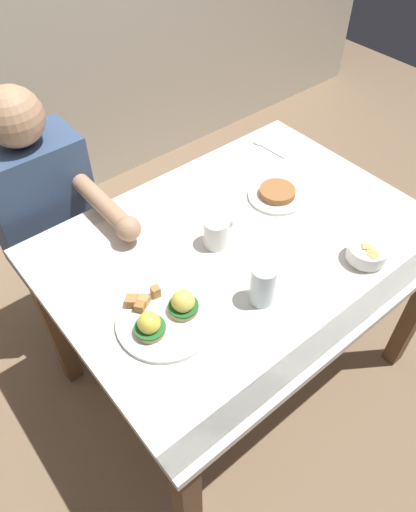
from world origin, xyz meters
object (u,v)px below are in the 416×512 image
object	(u,v)px
dining_table	(242,266)
fruit_bowl	(367,253)
side_plate	(277,194)
fork	(267,148)
coffee_mug	(217,232)
eggs_benedict_plate	(165,316)
diner_person	(50,218)
water_glass_near	(263,286)

from	to	relation	value
dining_table	fruit_bowl	distance (m)	0.40
side_plate	fork	bearing A→B (deg)	52.11
fruit_bowl	coffee_mug	xyz separation A→B (m)	(-0.30, 0.34, 0.02)
fork	side_plate	size ratio (longest dim) A/B	0.78
eggs_benedict_plate	side_plate	bearing A→B (deg)	16.69
eggs_benedict_plate	coffee_mug	xyz separation A→B (m)	(0.30, 0.14, 0.03)
fruit_bowl	side_plate	size ratio (longest dim) A/B	0.60
dining_table	fruit_bowl	size ratio (longest dim) A/B	10.00
coffee_mug	diner_person	world-z (taller)	diner_person
eggs_benedict_plate	fruit_bowl	xyz separation A→B (m)	(0.61, -0.20, 0.01)
eggs_benedict_plate	diner_person	xyz separation A→B (m)	(-0.02, 0.69, -0.11)
water_glass_near	side_plate	size ratio (longest dim) A/B	0.64
coffee_mug	side_plate	bearing A→B (deg)	7.42
coffee_mug	fork	size ratio (longest dim) A/B	0.71
dining_table	coffee_mug	distance (m)	0.18
dining_table	fruit_bowl	xyz separation A→B (m)	(0.24, -0.29, 0.14)
fruit_bowl	water_glass_near	distance (m)	0.36
diner_person	fruit_bowl	bearing A→B (deg)	-54.71
dining_table	diner_person	distance (m)	0.72
dining_table	coffee_mug	size ratio (longest dim) A/B	10.80
fork	water_glass_near	world-z (taller)	water_glass_near
dining_table	coffee_mug	bearing A→B (deg)	140.97
dining_table	water_glass_near	xyz separation A→B (m)	(-0.11, -0.20, 0.16)
fruit_bowl	water_glass_near	size ratio (longest dim) A/B	0.93
side_plate	diner_person	world-z (taller)	diner_person
fork	water_glass_near	size ratio (longest dim) A/B	1.21
water_glass_near	side_plate	world-z (taller)	water_glass_near
dining_table	diner_person	bearing A→B (deg)	123.10
dining_table	eggs_benedict_plate	distance (m)	0.40
coffee_mug	side_plate	size ratio (longest dim) A/B	0.56
dining_table	diner_person	xyz separation A→B (m)	(-0.39, 0.60, 0.02)
dining_table	diner_person	world-z (taller)	diner_person
coffee_mug	fork	xyz separation A→B (m)	(0.49, 0.27, -0.05)
coffee_mug	water_glass_near	world-z (taller)	water_glass_near
fork	diner_person	world-z (taller)	diner_person
coffee_mug	water_glass_near	size ratio (longest dim) A/B	0.87
coffee_mug	side_plate	world-z (taller)	coffee_mug
fruit_bowl	side_plate	bearing A→B (deg)	89.74
fork	dining_table	bearing A→B (deg)	-142.03
dining_table	side_plate	bearing A→B (deg)	21.64
side_plate	diner_person	bearing A→B (deg)	141.21
fork	diner_person	bearing A→B (deg)	161.38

